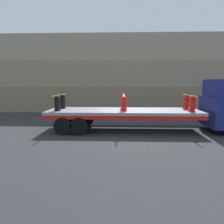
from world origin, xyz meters
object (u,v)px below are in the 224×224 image
(fire_hydrant_black_far_0, at_px, (63,102))
(fire_hydrant_red_far_1, at_px, (124,102))
(fire_hydrant_red_far_2, at_px, (186,102))
(fire_hydrant_red_near_2, at_px, (192,104))
(fire_hydrant_black_near_0, at_px, (57,103))
(flatbed_trailer, at_px, (112,114))
(fire_hydrant_red_near_1, at_px, (124,104))

(fire_hydrant_black_far_0, relative_size, fire_hydrant_red_far_1, 1.00)
(fire_hydrant_red_far_2, bearing_deg, fire_hydrant_red_near_2, -90.00)
(fire_hydrant_black_near_0, height_order, fire_hydrant_red_near_2, same)
(flatbed_trailer, bearing_deg, fire_hydrant_red_far_1, 41.51)
(fire_hydrant_red_far_1, bearing_deg, flatbed_trailer, -138.49)
(fire_hydrant_black_far_0, xyz_separation_m, fire_hydrant_red_near_2, (7.17, -1.11, 0.00))
(fire_hydrant_black_near_0, xyz_separation_m, fire_hydrant_red_near_2, (7.17, 0.00, 0.00))
(fire_hydrant_black_near_0, relative_size, fire_hydrant_red_far_1, 1.00)
(flatbed_trailer, height_order, fire_hydrant_black_far_0, fire_hydrant_black_far_0)
(flatbed_trailer, distance_m, fire_hydrant_black_near_0, 3.07)
(fire_hydrant_red_near_2, bearing_deg, fire_hydrant_red_near_1, 180.00)
(fire_hydrant_black_near_0, distance_m, fire_hydrant_black_far_0, 1.11)
(fire_hydrant_black_far_0, distance_m, fire_hydrant_red_near_1, 3.75)
(fire_hydrant_black_near_0, bearing_deg, fire_hydrant_red_far_2, 8.81)
(fire_hydrant_black_far_0, relative_size, fire_hydrant_red_near_2, 1.00)
(fire_hydrant_red_near_1, bearing_deg, flatbed_trailer, 138.49)
(fire_hydrant_red_near_1, xyz_separation_m, fire_hydrant_red_far_1, (0.00, 1.11, 0.00))
(fire_hydrant_black_near_0, height_order, fire_hydrant_red_far_2, same)
(fire_hydrant_red_near_1, bearing_deg, fire_hydrant_black_far_0, 162.79)
(fire_hydrant_black_far_0, height_order, fire_hydrant_red_near_2, same)
(fire_hydrant_red_near_2, bearing_deg, fire_hydrant_black_near_0, 180.00)
(fire_hydrant_black_near_0, relative_size, fire_hydrant_red_near_2, 1.00)
(fire_hydrant_red_near_1, xyz_separation_m, fire_hydrant_red_far_2, (3.58, 1.11, 0.00))
(flatbed_trailer, relative_size, fire_hydrant_black_far_0, 10.14)
(fire_hydrant_red_near_1, relative_size, fire_hydrant_red_far_1, 1.00)
(fire_hydrant_black_near_0, xyz_separation_m, fire_hydrant_red_far_1, (3.58, 1.11, 0.00))
(fire_hydrant_red_far_1, bearing_deg, fire_hydrant_red_far_2, 0.00)
(fire_hydrant_red_near_2, bearing_deg, fire_hydrant_red_far_2, 90.00)
(flatbed_trailer, bearing_deg, fire_hydrant_red_near_1, -41.51)
(fire_hydrant_red_far_1, bearing_deg, fire_hydrant_black_far_0, 180.00)
(flatbed_trailer, height_order, fire_hydrant_black_near_0, fire_hydrant_black_near_0)
(fire_hydrant_black_near_0, xyz_separation_m, fire_hydrant_black_far_0, (0.00, 1.11, 0.00))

